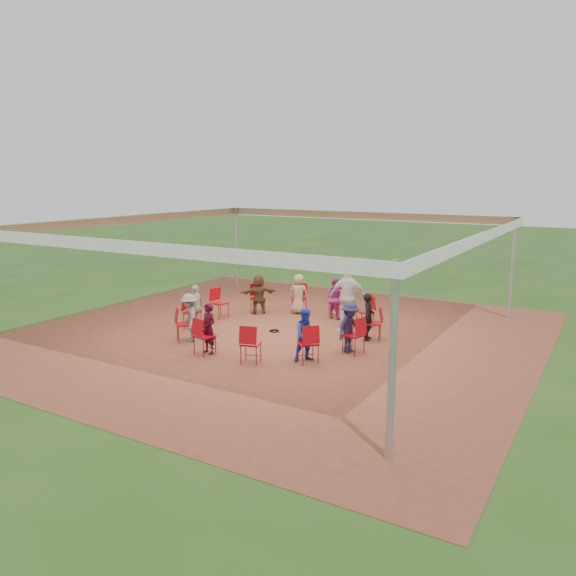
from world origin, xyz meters
The scene contains 27 objects.
ground centered at (0.00, 0.00, 0.00)m, with size 80.00×80.00×0.00m, color #274B17.
dirt_patch centered at (0.00, 0.00, 0.01)m, with size 13.00×13.00×0.00m, color brown.
tent centered at (0.00, 0.00, 2.37)m, with size 10.33×10.33×3.00m.
chair_0 centered at (2.43, -0.57, 0.45)m, with size 0.42×0.44×0.90m, color #A8050F, non-canonical shape.
chair_1 centered at (2.39, 0.72, 0.45)m, with size 0.42×0.44×0.90m, color #A8050F, non-canonical shape.
chair_2 centered at (1.71, 1.82, 0.45)m, with size 0.42×0.44×0.90m, color #A8050F, non-canonical shape.
chair_3 centered at (0.57, 2.43, 0.45)m, with size 0.42×0.44×0.90m, color #A8050F, non-canonical shape.
chair_4 centered at (-0.72, 2.39, 0.45)m, with size 0.42×0.44×0.90m, color #A8050F, non-canonical shape.
chair_5 centered at (-1.82, 1.71, 0.45)m, with size 0.42×0.44×0.90m, color #A8050F, non-canonical shape.
chair_6 centered at (-2.43, 0.57, 0.45)m, with size 0.42×0.44×0.90m, color #A8050F, non-canonical shape.
chair_7 centered at (-2.39, -0.72, 0.45)m, with size 0.42×0.44×0.90m, color #A8050F, non-canonical shape.
chair_8 centered at (-1.71, -1.82, 0.45)m, with size 0.42×0.44×0.90m, color #A8050F, non-canonical shape.
chair_9 centered at (-0.57, -2.43, 0.45)m, with size 0.42×0.44×0.90m, color #A8050F, non-canonical shape.
chair_10 centered at (0.72, -2.39, 0.45)m, with size 0.42×0.44×0.90m, color #A8050F, non-canonical shape.
chair_11 centered at (1.82, -1.71, 0.45)m, with size 0.42×0.44×0.90m, color #A8050F, non-canonical shape.
person_seated_0 centered at (2.31, -0.54, 0.62)m, with size 0.79×0.39×1.22m, color #211D44.
person_seated_1 centered at (2.27, 0.69, 0.62)m, with size 0.45×0.29×1.22m, color black.
person_seated_2 centered at (0.54, 2.31, 0.62)m, with size 0.59×0.34×1.22m, color #96226B.
person_seated_3 centered at (-0.69, 2.27, 0.62)m, with size 0.60×0.33×1.22m, color tan.
person_seated_4 centered at (-1.73, 1.62, 0.62)m, with size 1.13×0.42×1.22m, color brown.
person_seated_5 centered at (-2.27, -0.69, 0.62)m, with size 0.72×0.37×1.22m, color beige.
person_seated_6 centered at (-1.62, -1.73, 0.62)m, with size 0.79×0.39×1.22m, color slate.
person_seated_7 centered at (-0.54, -2.31, 0.62)m, with size 0.45×0.29×1.22m, color #3A0719.
person_seated_8 centered at (1.73, -1.62, 0.62)m, with size 0.59×0.34×1.22m, color #2135B9.
standing_person centered at (1.33, 1.49, 0.88)m, with size 1.03×0.53×1.75m, color silver.
cable_coil centered at (-0.22, 0.11, 0.02)m, with size 0.32×0.32×0.03m.
laptop centered at (2.16, -0.50, 0.59)m, with size 0.35×0.40×0.24m.
Camera 1 is at (7.65, -12.40, 4.11)m, focal length 35.00 mm.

